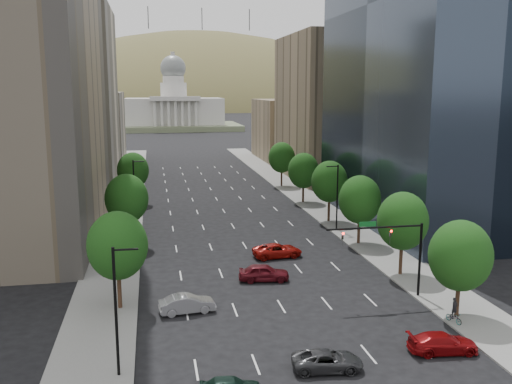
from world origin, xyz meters
TOP-DOWN VIEW (x-y plane):
  - sidewalk_left at (-15.50, 60.00)m, footprint 6.00×200.00m
  - sidewalk_right at (15.50, 60.00)m, footprint 6.00×200.00m
  - midrise_cream_left at (-25.00, 103.00)m, footprint 14.00×30.00m
  - filler_left at (-25.00, 136.00)m, footprint 14.00×26.00m
  - tower_glass_right at (26.00, 58.00)m, footprint 16.00×38.00m
  - parking_tan_right at (25.00, 100.00)m, footprint 14.00×30.00m
  - filler_right at (25.00, 133.00)m, footprint 14.00×26.00m
  - tree_right_0 at (14.00, 25.00)m, footprint 5.20×5.20m
  - tree_right_1 at (14.00, 36.00)m, footprint 5.20×5.20m
  - tree_right_2 at (14.00, 48.00)m, footprint 5.20×5.20m
  - tree_right_3 at (14.00, 60.00)m, footprint 5.20×5.20m
  - tree_right_4 at (14.00, 74.00)m, footprint 5.20×5.20m
  - tree_right_5 at (14.00, 90.00)m, footprint 5.20×5.20m
  - tree_left_0 at (-14.00, 32.00)m, footprint 5.20×5.20m
  - tree_left_1 at (-14.00, 52.00)m, footprint 5.20×5.20m
  - tree_left_2 at (-14.00, 78.00)m, footprint 5.20×5.20m
  - streetlight_rn at (13.44, 55.00)m, footprint 1.70×0.20m
  - streetlight_ls at (-13.44, 20.00)m, footprint 1.70×0.20m
  - streetlight_ln at (-13.44, 65.00)m, footprint 1.70×0.20m
  - traffic_signal at (10.53, 30.00)m, footprint 9.12×0.40m
  - capitol at (0.00, 249.71)m, footprint 60.00×40.00m
  - foothills at (34.67, 599.39)m, footprint 720.00×413.00m
  - car_dkgrey at (0.51, 18.34)m, footprint 5.12×2.79m
  - car_red_near at (9.59, 19.27)m, footprint 5.27×2.53m
  - car_maroon at (-0.20, 36.90)m, footprint 5.27×2.71m
  - car_silver at (-8.28, 30.14)m, footprint 4.99×2.25m
  - car_red_far at (2.90, 44.48)m, footprint 5.88×3.15m
  - cyclist at (13.00, 23.69)m, footprint 1.03×1.70m

SIDE VIEW (x-z plane):
  - foothills at x=34.67m, z-range -169.28..93.72m
  - sidewalk_left at x=-15.50m, z-range 0.00..0.15m
  - sidewalk_right at x=15.50m, z-range 0.00..0.15m
  - car_dkgrey at x=0.51m, z-range 0.00..1.36m
  - car_red_near at x=9.59m, z-range 0.00..1.48m
  - car_red_far at x=2.90m, z-range 0.00..1.57m
  - car_silver at x=-8.28m, z-range 0.00..1.59m
  - car_maroon at x=-0.20m, z-range 0.00..1.72m
  - cyclist at x=13.00m, z-range -0.20..1.93m
  - streetlight_rn at x=13.44m, z-range 0.34..9.34m
  - streetlight_ls at x=-13.44m, z-range 0.34..9.34m
  - streetlight_ln at x=-13.44m, z-range 0.34..9.34m
  - traffic_signal at x=10.53m, z-range 1.49..8.86m
  - tree_right_0 at x=14.00m, z-range 1.19..9.58m
  - tree_right_4 at x=14.00m, z-range 1.23..9.69m
  - tree_right_2 at x=14.00m, z-range 1.30..9.91m
  - tree_left_2 at x=-14.00m, z-range 1.34..10.02m
  - tree_right_1 at x=14.00m, z-range 1.37..10.12m
  - tree_right_5 at x=14.00m, z-range 1.37..10.12m
  - tree_left_0 at x=-14.00m, z-range 1.37..10.12m
  - tree_right_3 at x=14.00m, z-range 1.44..10.34m
  - tree_left_1 at x=-14.00m, z-range 1.48..10.45m
  - filler_right at x=25.00m, z-range 0.00..16.00m
  - capitol at x=0.00m, z-range -9.02..26.18m
  - filler_left at x=-25.00m, z-range 0.00..18.00m
  - parking_tan_right at x=25.00m, z-range 0.00..30.00m
  - midrise_cream_left at x=-25.00m, z-range 0.00..35.00m
  - tower_glass_right at x=26.00m, z-range 0.00..60.00m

